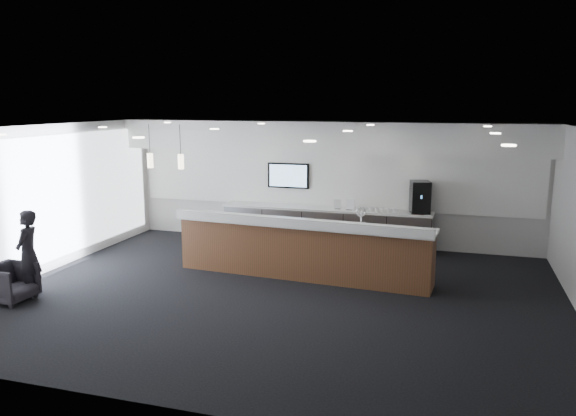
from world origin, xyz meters
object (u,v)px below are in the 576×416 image
(coffee_machine, at_px, (420,197))
(armchair, at_px, (10,283))
(lounge_guest, at_px, (28,253))
(service_counter, at_px, (302,249))

(coffee_machine, relative_size, armchair, 0.99)
(coffee_machine, xyz_separation_m, lounge_guest, (-6.49, -4.96, -0.53))
(service_counter, xyz_separation_m, lounge_guest, (-4.40, -2.49, 0.21))
(coffee_machine, distance_m, lounge_guest, 8.19)
(service_counter, xyz_separation_m, coffee_machine, (2.09, 2.47, 0.74))
(service_counter, distance_m, coffee_machine, 3.32)
(service_counter, distance_m, lounge_guest, 5.06)
(armchair, bearing_deg, service_counter, -56.21)
(coffee_machine, bearing_deg, lounge_guest, -156.35)
(armchair, height_order, lounge_guest, lounge_guest)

